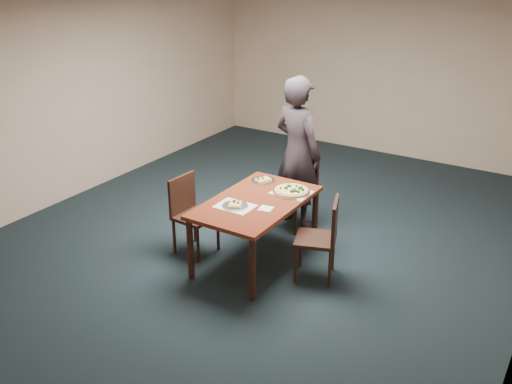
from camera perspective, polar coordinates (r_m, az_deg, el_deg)
The scene contains 13 objects.
ground at distance 6.94m, azimuth 0.07°, elevation -5.08°, with size 8.00×8.00×0.00m, color black.
room_shell at distance 6.30m, azimuth 0.08°, elevation 8.98°, with size 8.00×8.00×8.00m.
dining_table at distance 6.27m, azimuth 0.00°, elevation -1.61°, with size 0.90×1.50×0.75m.
chair_far at distance 7.21m, azimuth 4.32°, elevation 0.51°, with size 0.50×0.50×0.91m.
chair_left at distance 6.61m, azimuth -6.61°, elevation -1.78°, with size 0.44×0.44×0.91m.
chair_right at distance 6.05m, azimuth 6.74°, elevation -4.23°, with size 0.54×0.54×0.91m.
diner at distance 7.08m, azimuth 4.19°, elevation 3.95°, with size 0.70×0.46×1.92m, color black.
placemat_main at distance 6.44m, azimuth 3.55°, elevation -0.03°, with size 0.42×0.32×0.00m, color white.
placemat_near at distance 6.09m, azimuth -2.10°, elevation -1.41°, with size 0.40×0.30×0.00m, color white.
pizza_pan at distance 6.43m, azimuth 3.59°, elevation 0.15°, with size 0.42×0.42×0.07m.
slice_plate_near at distance 6.09m, azimuth -2.10°, elevation -1.30°, with size 0.28×0.28×0.06m.
slice_plate_far at distance 6.75m, azimuth 0.71°, elevation 1.22°, with size 0.28×0.28×0.06m.
napkin at distance 6.03m, azimuth 0.99°, elevation -1.67°, with size 0.14×0.14×0.01m, color white.
Camera 1 is at (3.23, -5.19, 3.29)m, focal length 40.00 mm.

